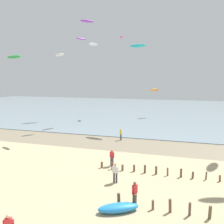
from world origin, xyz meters
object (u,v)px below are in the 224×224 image
kite_aloft_10 (87,21)px  kite_aloft_8 (59,55)px  kite_aloft_4 (154,90)px  kite_aloft_6 (81,39)px  grounded_kite (118,208)px  person_far_down_beach (135,193)px  person_mid_beach (112,157)px  kite_aloft_3 (14,57)px  kite_aloft_7 (122,37)px  person_left_flank (121,134)px  person_right_flank (115,172)px  kite_aloft_2 (138,46)px  kite_aloft_1 (93,44)px

kite_aloft_10 → kite_aloft_8: bearing=-120.9°
kite_aloft_4 → kite_aloft_6: size_ratio=1.33×
grounded_kite → kite_aloft_8: 24.98m
kite_aloft_6 → person_far_down_beach: bearing=-116.8°
person_mid_beach → kite_aloft_3: 20.75m
person_far_down_beach → grounded_kite: (-0.84, -1.17, -0.64)m
kite_aloft_6 → kite_aloft_7: 16.08m
grounded_kite → kite_aloft_10: size_ratio=0.86×
kite_aloft_6 → grounded_kite: bearing=-119.3°
person_left_flank → person_right_flank: (3.46, -14.35, 0.00)m
person_far_down_beach → grounded_kite: person_far_down_beach is taller
person_mid_beach → kite_aloft_2: size_ratio=0.56×
kite_aloft_8 → person_right_flank: bearing=-19.2°
person_mid_beach → kite_aloft_1: size_ratio=0.66×
person_mid_beach → kite_aloft_10: kite_aloft_10 is taller
kite_aloft_6 → kite_aloft_8: bearing=-143.6°
person_left_flank → grounded_kite: size_ratio=0.62×
kite_aloft_1 → kite_aloft_6: kite_aloft_6 is taller
person_mid_beach → person_right_flank: same height
kite_aloft_3 → person_left_flank: bearing=23.9°
person_right_flank → kite_aloft_6: (-12.80, 21.90, 14.79)m
person_right_flank → kite_aloft_2: (-2.73, 22.22, 13.23)m
kite_aloft_1 → kite_aloft_7: bearing=-175.5°
person_right_flank → kite_aloft_7: kite_aloft_7 is taller
person_mid_beach → person_left_flank: (-1.96, 10.52, 0.00)m
person_left_flank → person_far_down_beach: same height
grounded_kite → kite_aloft_10: (-18.33, 38.44, 21.22)m
kite_aloft_3 → kite_aloft_8: (5.76, 2.40, 0.32)m
kite_aloft_3 → kite_aloft_7: (8.15, 27.04, 6.45)m
person_left_flank → person_far_down_beach: bearing=-71.7°
person_right_flank → kite_aloft_2: kite_aloft_2 is taller
grounded_kite → kite_aloft_4: kite_aloft_4 is taller
person_right_flank → person_left_flank: bearing=103.5°
kite_aloft_3 → grounded_kite: bearing=-28.7°
kite_aloft_3 → kite_aloft_4: bearing=68.5°
kite_aloft_2 → kite_aloft_8: size_ratio=1.47×
person_left_flank → person_far_down_beach: (5.83, -17.58, 0.00)m
person_mid_beach → kite_aloft_10: (-15.30, 30.21, 20.58)m
kite_aloft_3 → kite_aloft_8: size_ratio=1.24×
kite_aloft_3 → kite_aloft_7: 28.96m
kite_aloft_4 → person_right_flank: bearing=-139.5°
person_mid_beach → person_far_down_beach: same height
kite_aloft_2 → kite_aloft_7: (-7.01, 15.27, 4.09)m
grounded_kite → kite_aloft_3: kite_aloft_3 is taller
kite_aloft_3 → kite_aloft_6: bearing=74.8°
person_right_flank → kite_aloft_2: bearing=97.0°
kite_aloft_1 → kite_aloft_8: (0.23, -13.53, -3.20)m
kite_aloft_8 → kite_aloft_10: 23.65m
person_far_down_beach → kite_aloft_10: bearing=117.2°
kite_aloft_1 → kite_aloft_7: size_ratio=1.10×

